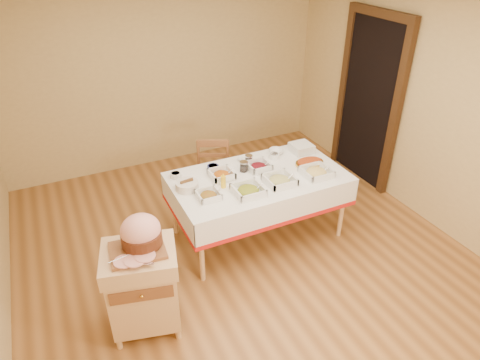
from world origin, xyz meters
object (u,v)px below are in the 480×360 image
butcher_cart (143,285)px  ham_on_board (140,235)px  bread_basket (187,186)px  brass_platter (309,163)px  dining_chair (213,178)px  plate_stack (301,148)px  dining_table (258,189)px  preserve_jar_right (249,160)px  mustard_bottle (223,181)px  preserve_jar_left (244,167)px

butcher_cart → ham_on_board: bearing=38.1°
bread_basket → brass_platter: bread_basket is taller
dining_chair → brass_platter: dining_chair is taller
plate_stack → brass_platter: (-0.08, -0.30, -0.03)m
dining_table → brass_platter: bearing=-1.2°
butcher_cart → ham_on_board: ham_on_board is taller
preserve_jar_right → plate_stack: bearing=0.6°
dining_table → bread_basket: bearing=174.4°
dining_table → dining_chair: (-0.26, 0.64, -0.14)m
bread_basket → brass_platter: bearing=-3.6°
mustard_bottle → bread_basket: bearing=160.2°
preserve_jar_right → brass_platter: (0.60, -0.29, -0.03)m
plate_stack → bread_basket: bearing=-171.9°
butcher_cart → preserve_jar_left: preserve_jar_left is taller
dining_table → preserve_jar_right: preserve_jar_right is taller
dining_chair → plate_stack: dining_chair is taller
butcher_cart → brass_platter: size_ratio=2.52×
dining_chair → preserve_jar_right: 0.58m
dining_chair → plate_stack: bearing=-20.2°
preserve_jar_left → mustard_bottle: 0.39m
dining_chair → ham_on_board: size_ratio=1.99×
butcher_cart → plate_stack: bearing=25.3°
mustard_bottle → plate_stack: bearing=16.4°
dining_chair → ham_on_board: ham_on_board is taller
ham_on_board → plate_stack: 2.33m
ham_on_board → plate_stack: size_ratio=1.93×
dining_table → brass_platter: (0.62, -0.01, 0.18)m
dining_chair → bread_basket: 0.83m
brass_platter → plate_stack: bearing=74.4°
dining_chair → plate_stack: size_ratio=3.85×
dining_chair → ham_on_board: 1.83m
ham_on_board → mustard_bottle: bearing=33.6°
butcher_cart → mustard_bottle: (1.03, 0.69, 0.36)m
butcher_cart → mustard_bottle: size_ratio=5.15×
dining_table → ham_on_board: bearing=-153.5°
ham_on_board → bread_basket: ham_on_board is taller
mustard_bottle → brass_platter: mustard_bottle is taller
dining_table → mustard_bottle: (-0.42, -0.05, 0.23)m
bread_basket → plate_stack: bread_basket is taller
butcher_cart → bread_basket: bearing=49.6°
dining_chair → plate_stack: (0.97, -0.36, 0.35)m
dining_table → mustard_bottle: mustard_bottle is taller
mustard_bottle → plate_stack: 1.18m
preserve_jar_left → brass_platter: bearing=-13.6°
dining_chair → mustard_bottle: mustard_bottle is taller
plate_stack → mustard_bottle: bearing=-163.6°
bread_basket → preserve_jar_left: bearing=7.4°
butcher_cart → dining_chair: (1.19, 1.37, -0.01)m
ham_on_board → bread_basket: (0.64, 0.78, -0.15)m
bread_basket → plate_stack: (1.47, 0.21, 0.01)m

